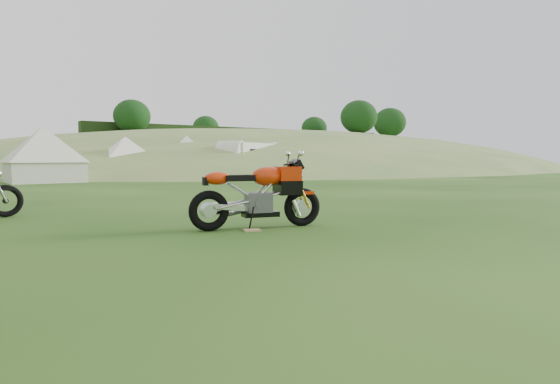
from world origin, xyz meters
TOP-DOWN VIEW (x-y plane):
  - ground at (0.00, 0.00)m, footprint 120.00×120.00m
  - hillside at (24.00, 40.00)m, footprint 80.00×64.00m
  - hedgerow at (24.00, 40.00)m, footprint 36.00×1.20m
  - sport_motorcycle at (0.68, 1.98)m, footprint 2.03×0.95m
  - plywood_board at (0.49, 1.83)m, footprint 0.29×0.26m
  - tent_left at (0.13, 18.79)m, footprint 3.04×3.04m
  - tent_mid at (4.49, 21.53)m, footprint 2.76×2.76m
  - tent_right at (8.23, 21.98)m, footprint 3.72×3.72m
  - caravan at (10.98, 19.48)m, footprint 4.58×3.33m

SIDE VIEW (x-z plane):
  - ground at x=0.00m, z-range 0.00..0.00m
  - hillside at x=24.00m, z-range -4.00..4.00m
  - hedgerow at x=24.00m, z-range -4.30..4.30m
  - plywood_board at x=0.49m, z-range 0.00..0.02m
  - sport_motorcycle at x=0.68m, z-range 0.00..1.18m
  - caravan at x=10.98m, z-range 0.00..1.96m
  - tent_mid at x=4.49m, z-range 0.00..2.37m
  - tent_right at x=8.23m, z-range 0.00..2.48m
  - tent_left at x=0.13m, z-range 0.00..2.52m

